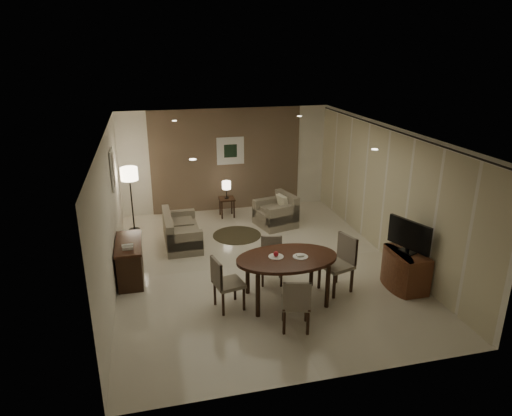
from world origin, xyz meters
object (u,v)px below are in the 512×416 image
object	(u,v)px
dining_table	(286,279)
chair_right	(336,265)
chair_near	(296,302)
armchair	(275,211)
side_table	(227,207)
console_desk	(130,261)
floor_lamp	(132,200)
chair_left	(229,283)
tv_cabinet	(406,269)
sofa	(182,229)
chair_far	(272,261)

from	to	relation	value
dining_table	chair_right	world-z (taller)	chair_right
chair_near	armchair	world-z (taller)	chair_near
side_table	chair_right	bearing A→B (deg)	-73.70
chair_near	chair_right	world-z (taller)	chair_right
console_desk	floor_lamp	xyz separation A→B (m)	(0.03, 2.48, 0.40)
dining_table	chair_left	distance (m)	1.01
chair_near	armchair	size ratio (longest dim) A/B	1.03
console_desk	chair_right	world-z (taller)	chair_right
tv_cabinet	side_table	size ratio (longest dim) A/B	1.81
chair_near	chair_left	size ratio (longest dim) A/B	0.97
chair_right	console_desk	bearing A→B (deg)	-127.75
console_desk	armchair	xyz separation A→B (m)	(3.41, 1.98, 0.01)
chair_left	chair_near	bearing A→B (deg)	-145.10
chair_left	sofa	size ratio (longest dim) A/B	0.62
armchair	sofa	bearing A→B (deg)	-91.13
console_desk	armchair	world-z (taller)	armchair
dining_table	chair_far	bearing A→B (deg)	96.64
tv_cabinet	chair_far	world-z (taller)	chair_far
tv_cabinet	sofa	xyz separation A→B (m)	(-3.80, 2.91, 0.00)
console_desk	tv_cabinet	world-z (taller)	console_desk
sofa	armchair	size ratio (longest dim) A/B	1.71
dining_table	chair_near	size ratio (longest dim) A/B	1.94
tv_cabinet	sofa	world-z (taller)	sofa
tv_cabinet	chair_left	xyz separation A→B (m)	(-3.26, 0.06, 0.12)
tv_cabinet	sofa	bearing A→B (deg)	142.57
tv_cabinet	chair_right	bearing A→B (deg)	172.04
chair_near	chair_far	xyz separation A→B (m)	(0.03, 1.50, -0.03)
armchair	floor_lamp	size ratio (longest dim) A/B	0.56
chair_right	sofa	xyz separation A→B (m)	(-2.51, 2.73, -0.16)
armchair	side_table	xyz separation A→B (m)	(-1.05, 0.91, -0.14)
chair_near	sofa	distance (m)	3.95
chair_far	chair_left	xyz separation A→B (m)	(-0.93, -0.68, 0.04)
chair_left	floor_lamp	size ratio (longest dim) A/B	0.60
chair_left	tv_cabinet	bearing A→B (deg)	-103.63
console_desk	side_table	world-z (taller)	console_desk
chair_right	side_table	size ratio (longest dim) A/B	2.05
chair_far	armchair	xyz separation A→B (m)	(0.86, 2.74, -0.04)
chair_left	chair_far	bearing A→B (deg)	-66.38
side_table	chair_near	bearing A→B (deg)	-88.22
console_desk	chair_near	size ratio (longest dim) A/B	1.33
side_table	floor_lamp	size ratio (longest dim) A/B	0.32
tv_cabinet	armchair	world-z (taller)	armchair
chair_left	sofa	bearing A→B (deg)	-1.82
console_desk	chair_far	distance (m)	2.67
chair_right	sofa	bearing A→B (deg)	-155.02
console_desk	dining_table	size ratio (longest dim) A/B	0.69
chair_near	chair_far	size ratio (longest dim) A/B	1.06
dining_table	chair_near	bearing A→B (deg)	-97.42
chair_right	side_table	world-z (taller)	chair_right
floor_lamp	dining_table	bearing A→B (deg)	-56.34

